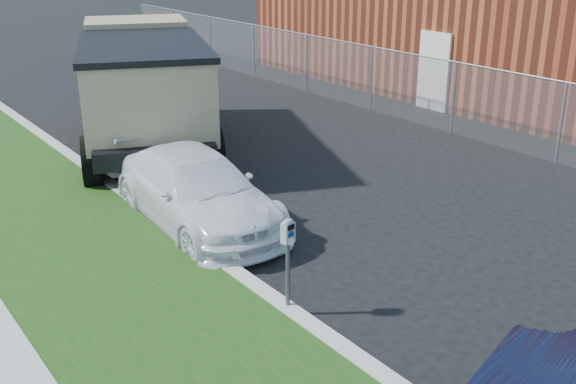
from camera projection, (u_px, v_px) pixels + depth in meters
ground at (394, 249)px, 10.86m from camera, size 120.00×120.00×0.00m
streetside at (1, 299)px, 9.25m from camera, size 6.12×50.00×0.15m
chainlink_fence at (372, 66)px, 18.99m from camera, size 0.06×30.06×30.00m
brick_building at (483, 17)px, 22.76m from camera, size 9.20×14.20×4.17m
parking_meter at (288, 244)px, 8.63m from camera, size 0.19×0.14×1.27m
white_wagon at (196, 190)px, 11.64m from camera, size 1.97×4.36×1.24m
dump_truck at (143, 81)px, 15.79m from camera, size 4.92×7.34×2.71m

